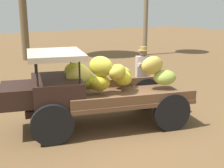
# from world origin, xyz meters

# --- Properties ---
(ground_plane) EXTENTS (60.00, 60.00, 0.00)m
(ground_plane) POSITION_xyz_m (0.00, 0.00, 0.00)
(ground_plane) COLOR brown
(truck) EXTENTS (4.66, 2.71, 1.90)m
(truck) POSITION_xyz_m (0.62, -0.36, 0.97)
(truck) COLOR #311F19
(truck) RESTS_ON ground
(farmer) EXTENTS (0.56, 0.52, 1.76)m
(farmer) POSITION_xyz_m (-1.54, -1.06, 1.00)
(farmer) COLOR beige
(farmer) RESTS_ON ground
(loose_banana_bunch) EXTENTS (0.66, 0.69, 0.38)m
(loose_banana_bunch) POSITION_xyz_m (-0.89, -1.87, 0.19)
(loose_banana_bunch) COLOR gold
(loose_banana_bunch) RESTS_ON ground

